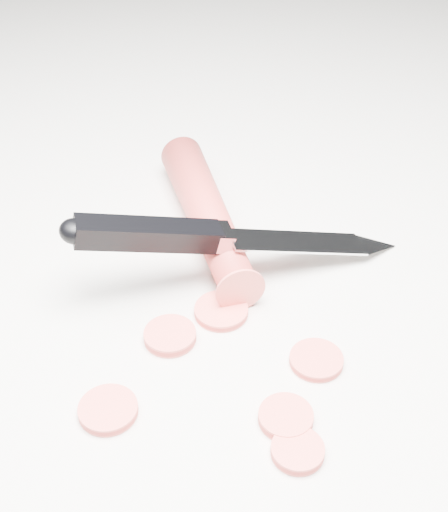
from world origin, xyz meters
TOP-DOWN VIEW (x-y plane):
  - ground at (0.00, 0.00)m, footprint 2.40×2.40m
  - carrot at (0.07, 0.09)m, footprint 0.10×0.19m
  - carrot_slice_0 at (0.03, 0.00)m, footprint 0.04×0.04m
  - carrot_slice_1 at (0.05, -0.07)m, footprint 0.04×0.04m
  - carrot_slice_2 at (0.00, -0.10)m, footprint 0.03×0.03m
  - carrot_slice_3 at (-0.01, -0.12)m, footprint 0.03×0.03m
  - carrot_slice_4 at (-0.08, -0.03)m, footprint 0.04×0.04m
  - carrot_slice_5 at (-0.02, 0.00)m, footprint 0.04×0.04m
  - kitchen_knife at (0.06, 0.03)m, footprint 0.25×0.12m

SIDE VIEW (x-z plane):
  - ground at x=0.00m, z-range 0.00..0.00m
  - carrot_slice_1 at x=0.05m, z-range 0.00..0.01m
  - carrot_slice_0 at x=0.03m, z-range 0.00..0.01m
  - carrot_slice_4 at x=-0.08m, z-range 0.00..0.01m
  - carrot_slice_3 at x=-0.01m, z-range 0.00..0.01m
  - carrot_slice_2 at x=0.00m, z-range 0.00..0.01m
  - carrot_slice_5 at x=-0.02m, z-range 0.00..0.01m
  - carrot at x=0.07m, z-range 0.00..0.03m
  - kitchen_knife at x=0.06m, z-range 0.00..0.07m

